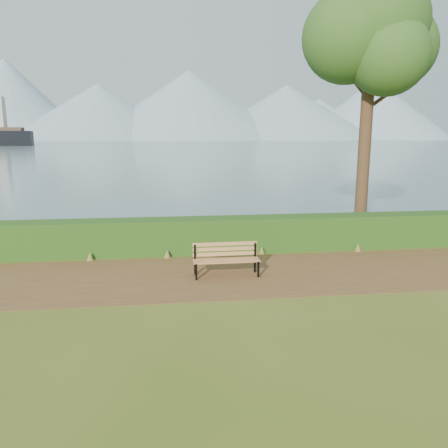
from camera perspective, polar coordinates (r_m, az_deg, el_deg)
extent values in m
plane|color=#465B1A|center=(10.45, -1.31, -7.27)|extent=(140.00, 140.00, 0.00)
cube|color=brown|center=(10.73, -1.48, -6.74)|extent=(40.00, 3.40, 0.01)
cube|color=#1B4012|center=(12.81, -2.54, -1.45)|extent=(32.00, 0.85, 1.00)
cube|color=slate|center=(269.87, -7.20, 10.60)|extent=(700.00, 510.00, 0.00)
cone|color=#809AAA|center=(443.39, -26.42, 14.34)|extent=(140.00, 140.00, 70.00)
cone|color=#809AAA|center=(409.64, -16.04, 13.86)|extent=(160.00, 160.00, 48.00)
cone|color=#809AAA|center=(416.30, -4.54, 15.17)|extent=(190.00, 190.00, 62.00)
cone|color=#809AAA|center=(425.17, 8.11, 14.21)|extent=(170.00, 170.00, 50.00)
cone|color=#809AAA|center=(466.20, 18.84, 13.96)|extent=(150.00, 150.00, 58.00)
cone|color=#809AAA|center=(440.17, -8.68, 13.11)|extent=(120.00, 120.00, 35.00)
cone|color=#809AAA|center=(460.63, 12.18, 13.22)|extent=(130.00, 130.00, 40.00)
cube|color=black|center=(10.37, -3.64, -6.29)|extent=(0.05, 0.05, 0.40)
cube|color=black|center=(10.69, -3.82, -4.72)|extent=(0.05, 0.05, 0.77)
cube|color=black|center=(10.50, -3.74, -5.07)|extent=(0.05, 0.46, 0.04)
cube|color=black|center=(10.58, 4.50, -5.94)|extent=(0.05, 0.05, 0.40)
cube|color=black|center=(10.89, 4.07, -4.42)|extent=(0.05, 0.05, 0.77)
cube|color=black|center=(10.71, 4.29, -4.75)|extent=(0.05, 0.46, 0.04)
cube|color=#AB7342|center=(10.41, 0.45, -5.03)|extent=(1.60, 0.10, 0.03)
cube|color=#AB7342|center=(10.52, 0.36, -4.86)|extent=(1.60, 0.10, 0.03)
cube|color=#AB7342|center=(10.63, 0.27, -4.69)|extent=(1.60, 0.10, 0.03)
cube|color=#AB7342|center=(10.73, 0.18, -4.53)|extent=(1.60, 0.10, 0.03)
cube|color=#AB7342|center=(10.76, 0.14, -3.90)|extent=(1.60, 0.06, 0.09)
cube|color=#AB7342|center=(10.72, 0.14, -3.26)|extent=(1.60, 0.06, 0.09)
cube|color=#AB7342|center=(10.69, 0.14, -2.62)|extent=(1.60, 0.06, 0.09)
cylinder|color=#372616|center=(15.69, 18.04, 12.25)|extent=(0.41, 0.41, 7.45)
sphere|color=#1E4818|center=(16.07, 18.78, 23.37)|extent=(3.52, 3.52, 3.52)
sphere|color=#1E4818|center=(16.56, 21.46, 20.62)|extent=(2.69, 2.69, 2.69)
sphere|color=#1E4818|center=(15.53, 15.87, 22.40)|extent=(2.90, 2.90, 2.90)
sphere|color=#1E4818|center=(15.31, 20.68, 19.92)|extent=(2.48, 2.48, 2.48)
sphere|color=#1E4818|center=(16.63, 16.61, 24.89)|extent=(2.28, 2.28, 2.28)
cylinder|color=#372616|center=(15.93, 19.80, 15.10)|extent=(1.09, 0.12, 0.81)
cylinder|color=#372616|center=(15.70, 16.76, 17.25)|extent=(0.84, 0.39, 0.74)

